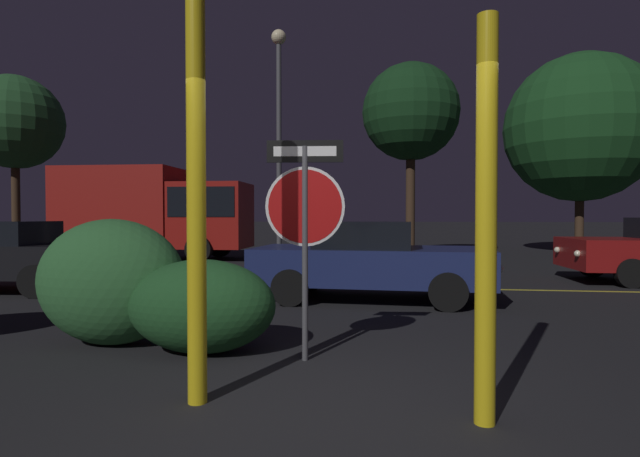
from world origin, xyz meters
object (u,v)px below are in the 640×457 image
hedge_bush_2 (202,306)px  tree_0 (411,113)px  passing_car_2 (370,260)px  tree_1 (15,123)px  street_lamp (279,110)px  yellow_pole_left (196,200)px  hedge_bush_1 (112,282)px  delivery_truck (156,210)px  tree_2 (580,128)px  yellow_pole_right (486,221)px  stop_sign (305,208)px

hedge_bush_2 → tree_0: bearing=77.4°
passing_car_2 → tree_1: (-14.47, 9.70, 4.51)m
street_lamp → tree_1: 11.72m
yellow_pole_left → hedge_bush_1: 2.43m
delivery_truck → tree_2: size_ratio=0.84×
hedge_bush_2 → yellow_pole_right: bearing=-29.9°
hedge_bush_1 → yellow_pole_left: bearing=-44.4°
yellow_pole_right → delivery_truck: bearing=123.8°
stop_sign → street_lamp: size_ratio=0.30×
hedge_bush_2 → tree_0: 13.85m
yellow_pole_left → passing_car_2: size_ratio=0.75×
tree_0 → street_lamp: bearing=-152.7°
yellow_pole_right → street_lamp: bearing=108.4°
yellow_pole_right → delivery_truck: delivery_truck is taller
yellow_pole_right → passing_car_2: yellow_pole_right is taller
hedge_bush_2 → street_lamp: size_ratio=0.22×
yellow_pole_right → tree_1: (-15.41, 14.81, 3.79)m
yellow_pole_right → hedge_bush_1: 4.19m
hedge_bush_1 → tree_1: 18.09m
hedge_bush_2 → delivery_truck: 12.44m
tree_1 → stop_sign: bearing=-44.0°
passing_car_2 → tree_2: (7.64, 11.39, 4.10)m
yellow_pole_left → tree_0: 14.76m
delivery_truck → street_lamp: bearing=83.1°
hedge_bush_2 → delivery_truck: size_ratio=0.25×
hedge_bush_1 → tree_1: bearing=131.7°
hedge_bush_2 → tree_2: 18.17m
stop_sign → yellow_pole_left: yellow_pole_left is taller
tree_0 → tree_1: 15.65m
tree_2 → hedge_bush_1: bearing=-125.3°
stop_sign → yellow_pole_right: yellow_pole_right is taller
tree_0 → passing_car_2: bearing=-97.3°
hedge_bush_2 → tree_1: bearing=133.9°
hedge_bush_1 → street_lamp: (-0.26, 10.36, 4.12)m
passing_car_2 → tree_0: bearing=175.9°
tree_2 → stop_sign: bearing=-118.4°
stop_sign → yellow_pole_left: bearing=-122.4°
stop_sign → tree_0: size_ratio=0.32×
passing_car_2 → street_lamp: bearing=-152.9°
hedge_bush_1 → tree_2: size_ratio=0.22×
passing_car_2 → hedge_bush_1: bearing=-36.5°
yellow_pole_left → street_lamp: bearing=98.9°
stop_sign → tree_0: bearing=77.8°
tree_2 → yellow_pole_left: bearing=-118.4°
passing_car_2 → tree_2: tree_2 is taller
tree_0 → tree_2: size_ratio=0.90×
stop_sign → delivery_truck: delivery_truck is taller
hedge_bush_1 → hedge_bush_2: hedge_bush_1 is taller
yellow_pole_right → tree_1: 21.70m
stop_sign → hedge_bush_1: bearing=166.6°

